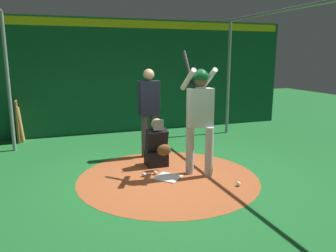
{
  "coord_description": "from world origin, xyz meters",
  "views": [
    {
      "loc": [
        5.29,
        -1.86,
        2.15
      ],
      "look_at": [
        0.0,
        0.0,
        0.95
      ],
      "focal_mm": 35.51,
      "sensor_mm": 36.0,
      "label": 1
    }
  ],
  "objects_px": {
    "bat_rack": "(19,122)",
    "umpire": "(149,108)",
    "home_plate": "(168,177)",
    "catcher": "(157,147)",
    "baseball_0": "(155,173)",
    "batter": "(200,111)",
    "baseball_2": "(238,184)",
    "baseball_1": "(144,174)"
  },
  "relations": [
    {
      "from": "home_plate",
      "to": "bat_rack",
      "type": "bearing_deg",
      "value": -144.07
    },
    {
      "from": "catcher",
      "to": "baseball_1",
      "type": "distance_m",
      "value": 0.73
    },
    {
      "from": "bat_rack",
      "to": "baseball_2",
      "type": "distance_m",
      "value": 5.82
    },
    {
      "from": "home_plate",
      "to": "baseball_1",
      "type": "relative_size",
      "value": 5.68
    },
    {
      "from": "bat_rack",
      "to": "baseball_0",
      "type": "relative_size",
      "value": 14.2
    },
    {
      "from": "bat_rack",
      "to": "baseball_1",
      "type": "xyz_separation_m",
      "value": [
        3.53,
        2.31,
        -0.45
      ]
    },
    {
      "from": "umpire",
      "to": "baseball_2",
      "type": "distance_m",
      "value": 2.54
    },
    {
      "from": "batter",
      "to": "umpire",
      "type": "distance_m",
      "value": 1.5
    },
    {
      "from": "bat_rack",
      "to": "baseball_0",
      "type": "height_order",
      "value": "bat_rack"
    },
    {
      "from": "umpire",
      "to": "bat_rack",
      "type": "height_order",
      "value": "umpire"
    },
    {
      "from": "batter",
      "to": "bat_rack",
      "type": "height_order",
      "value": "batter"
    },
    {
      "from": "home_plate",
      "to": "catcher",
      "type": "bearing_deg",
      "value": 178.63
    },
    {
      "from": "umpire",
      "to": "baseball_1",
      "type": "distance_m",
      "value": 1.63
    },
    {
      "from": "home_plate",
      "to": "baseball_0",
      "type": "xyz_separation_m",
      "value": [
        -0.22,
        -0.17,
        0.03
      ]
    },
    {
      "from": "umpire",
      "to": "baseball_0",
      "type": "height_order",
      "value": "umpire"
    },
    {
      "from": "umpire",
      "to": "bat_rack",
      "type": "relative_size",
      "value": 1.79
    },
    {
      "from": "baseball_1",
      "to": "baseball_2",
      "type": "xyz_separation_m",
      "value": [
        0.95,
        1.38,
        0.0
      ]
    },
    {
      "from": "catcher",
      "to": "baseball_0",
      "type": "bearing_deg",
      "value": -21.21
    },
    {
      "from": "home_plate",
      "to": "baseball_1",
      "type": "bearing_deg",
      "value": -116.82
    },
    {
      "from": "batter",
      "to": "baseball_2",
      "type": "bearing_deg",
      "value": 28.58
    },
    {
      "from": "umpire",
      "to": "baseball_0",
      "type": "bearing_deg",
      "value": -11.16
    },
    {
      "from": "home_plate",
      "to": "umpire",
      "type": "height_order",
      "value": "umpire"
    },
    {
      "from": "catcher",
      "to": "baseball_1",
      "type": "bearing_deg",
      "value": -39.13
    },
    {
      "from": "home_plate",
      "to": "baseball_2",
      "type": "relative_size",
      "value": 5.68
    },
    {
      "from": "bat_rack",
      "to": "baseball_2",
      "type": "xyz_separation_m",
      "value": [
        4.48,
        3.68,
        -0.45
      ]
    },
    {
      "from": "baseball_0",
      "to": "baseball_1",
      "type": "distance_m",
      "value": 0.23
    },
    {
      "from": "batter",
      "to": "baseball_1",
      "type": "xyz_separation_m",
      "value": [
        -0.22,
        -0.98,
        -1.14
      ]
    },
    {
      "from": "catcher",
      "to": "baseball_1",
      "type": "xyz_separation_m",
      "value": [
        0.5,
        -0.41,
        -0.33
      ]
    },
    {
      "from": "catcher",
      "to": "bat_rack",
      "type": "distance_m",
      "value": 4.06
    },
    {
      "from": "home_plate",
      "to": "baseball_0",
      "type": "bearing_deg",
      "value": -143.03
    },
    {
      "from": "batter",
      "to": "baseball_0",
      "type": "height_order",
      "value": "batter"
    },
    {
      "from": "home_plate",
      "to": "catcher",
      "type": "xyz_separation_m",
      "value": [
        -0.7,
        0.02,
        0.37
      ]
    },
    {
      "from": "umpire",
      "to": "batter",
      "type": "bearing_deg",
      "value": 20.66
    },
    {
      "from": "baseball_0",
      "to": "umpire",
      "type": "bearing_deg",
      "value": 168.84
    },
    {
      "from": "baseball_0",
      "to": "baseball_2",
      "type": "xyz_separation_m",
      "value": [
        0.98,
        1.15,
        0.0
      ]
    },
    {
      "from": "batter",
      "to": "baseball_1",
      "type": "height_order",
      "value": "batter"
    },
    {
      "from": "bat_rack",
      "to": "umpire",
      "type": "bearing_deg",
      "value": 49.62
    },
    {
      "from": "catcher",
      "to": "baseball_0",
      "type": "relative_size",
      "value": 12.99
    },
    {
      "from": "home_plate",
      "to": "catcher",
      "type": "height_order",
      "value": "catcher"
    },
    {
      "from": "home_plate",
      "to": "baseball_2",
      "type": "xyz_separation_m",
      "value": [
        0.75,
        0.99,
        0.03
      ]
    },
    {
      "from": "baseball_2",
      "to": "batter",
      "type": "bearing_deg",
      "value": -151.42
    },
    {
      "from": "catcher",
      "to": "umpire",
      "type": "height_order",
      "value": "umpire"
    }
  ]
}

